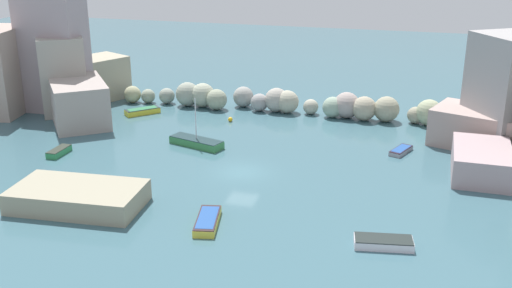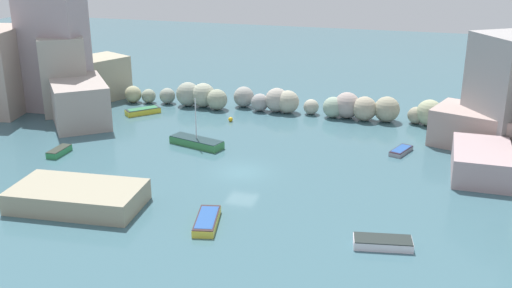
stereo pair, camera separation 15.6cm
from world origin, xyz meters
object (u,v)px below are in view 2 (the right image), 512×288
at_px(stone_dock, 78,197).
at_px(moored_boat_3, 383,243).
at_px(moored_boat_0, 197,142).
at_px(moored_boat_2, 207,221).
at_px(moored_boat_5, 401,151).
at_px(channel_buoy, 231,119).
at_px(moored_boat_1, 143,111).
at_px(moored_boat_4, 59,151).

relative_size(stone_dock, moored_boat_3, 2.39).
bearing_deg(moored_boat_0, stone_dock, -86.57).
distance_m(moored_boat_2, moored_boat_5, 21.78).
bearing_deg(moored_boat_3, moored_boat_2, -8.30).
bearing_deg(moored_boat_2, moored_boat_5, 134.67).
bearing_deg(channel_buoy, moored_boat_2, -75.67).
distance_m(stone_dock, moored_boat_1, 23.60).
distance_m(moored_boat_2, moored_boat_3, 11.88).
height_order(channel_buoy, moored_boat_0, moored_boat_0).
distance_m(stone_dock, moored_boat_3, 21.96).
distance_m(channel_buoy, moored_boat_1, 10.17).
xyz_separation_m(moored_boat_2, moored_boat_4, (-17.61, 9.26, -0.01)).
height_order(moored_boat_2, moored_boat_3, moored_boat_3).
xyz_separation_m(stone_dock, moored_boat_2, (10.08, -0.14, -0.48)).
bearing_deg(channel_buoy, stone_dock, -100.44).
xyz_separation_m(channel_buoy, moored_boat_0, (-0.67, -8.14, 0.14)).
relative_size(channel_buoy, moored_boat_4, 0.18).
relative_size(stone_dock, moored_boat_5, 3.02).
relative_size(moored_boat_1, moored_boat_5, 1.16).
bearing_deg(moored_boat_3, moored_boat_1, -48.51).
height_order(channel_buoy, moored_boat_1, moored_boat_1).
relative_size(moored_boat_0, moored_boat_3, 1.42).
bearing_deg(moored_boat_5, moored_boat_3, -159.18).
distance_m(moored_boat_0, moored_boat_3, 23.52).
bearing_deg(moored_boat_4, moored_boat_5, 106.85).
distance_m(channel_buoy, moored_boat_5, 18.51).
bearing_deg(moored_boat_2, moored_boat_0, -168.07).
xyz_separation_m(moored_boat_1, moored_boat_4, (-1.58, -13.71, -0.04)).
xyz_separation_m(stone_dock, moored_boat_4, (-7.54, 9.12, -0.49)).
bearing_deg(moored_boat_4, stone_dock, 39.68).
relative_size(moored_boat_0, moored_boat_4, 2.07).
relative_size(moored_boat_0, moored_boat_5, 1.79).
distance_m(stone_dock, moored_boat_5, 28.52).
bearing_deg(moored_boat_5, moored_boat_1, 101.52).
xyz_separation_m(moored_boat_1, moored_boat_2, (16.03, -22.97, -0.03)).
height_order(channel_buoy, moored_boat_4, moored_boat_4).
height_order(moored_boat_1, moored_boat_5, moored_boat_1).
height_order(moored_boat_3, moored_boat_4, same).
bearing_deg(moored_boat_5, stone_dock, 150.45).
distance_m(stone_dock, moored_boat_2, 10.09).
distance_m(channel_buoy, moored_boat_2, 23.71).
bearing_deg(moored_boat_3, stone_dock, -9.15).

